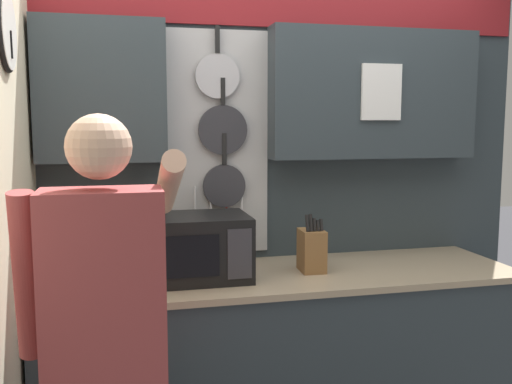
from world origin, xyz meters
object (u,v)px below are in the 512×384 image
Objects in this scene: knife_block at (312,250)px; person at (105,325)px; utensil_crock at (117,264)px; microwave at (195,247)px.

knife_block is 1.18m from person.
person reaches higher than utensil_crock.
knife_block is at bearing 36.67° from person.
utensil_crock reaches higher than knife_block.
utensil_crock is at bearing 179.93° from microwave.
person is (-0.04, -0.70, -0.02)m from utensil_crock.
utensil_crock is at bearing 86.96° from person.
microwave is 1.37× the size of utensil_crock.
microwave is 0.29× the size of person.
microwave is at bearing -0.07° from utensil_crock.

